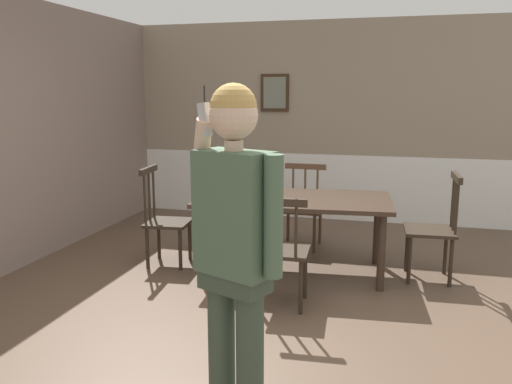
# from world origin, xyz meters

# --- Properties ---
(ground_plane) EXTENTS (7.64, 7.64, 0.00)m
(ground_plane) POSITION_xyz_m (0.00, 0.00, 0.00)
(ground_plane) COLOR brown
(room_back_partition) EXTENTS (5.42, 0.17, 2.64)m
(room_back_partition) POSITION_xyz_m (-0.00, 3.48, 1.27)
(room_back_partition) COLOR gray
(room_back_partition) RESTS_ON ground_plane
(dining_table) EXTENTS (1.90, 1.12, 0.73)m
(dining_table) POSITION_xyz_m (-0.02, 1.20, 0.65)
(dining_table) COLOR #38281E
(dining_table) RESTS_ON ground_plane
(chair_near_window) EXTENTS (0.47, 0.47, 1.00)m
(chair_near_window) POSITION_xyz_m (1.28, 1.32, 0.49)
(chair_near_window) COLOR #2D2319
(chair_near_window) RESTS_ON ground_plane
(chair_by_doorway) EXTENTS (0.45, 0.45, 0.93)m
(chair_by_doorway) POSITION_xyz_m (0.06, 0.34, 0.47)
(chair_by_doorway) COLOR #2D2319
(chair_by_doorway) RESTS_ON ground_plane
(chair_at_table_head) EXTENTS (0.48, 0.48, 0.91)m
(chair_at_table_head) POSITION_xyz_m (-0.09, 2.07, 0.46)
(chair_at_table_head) COLOR #513823
(chair_at_table_head) RESTS_ON ground_plane
(chair_opposite_corner) EXTENTS (0.46, 0.46, 0.99)m
(chair_opposite_corner) POSITION_xyz_m (-1.31, 1.09, 0.46)
(chair_opposite_corner) COLOR #2D2319
(chair_opposite_corner) RESTS_ON ground_plane
(person_figure) EXTENTS (0.51, 0.34, 1.77)m
(person_figure) POSITION_xyz_m (0.17, -1.27, 1.02)
(person_figure) COLOR #3A493A
(person_figure) RESTS_ON ground_plane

